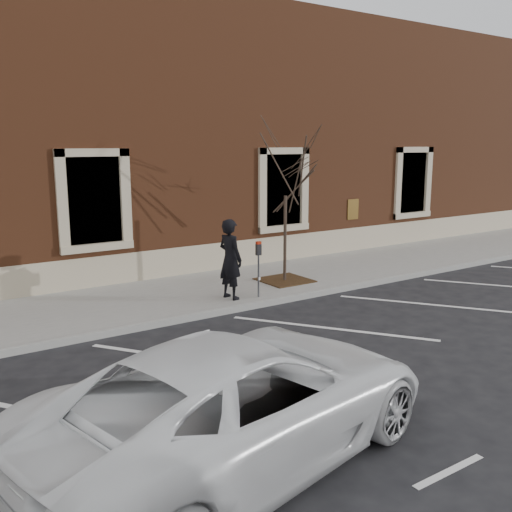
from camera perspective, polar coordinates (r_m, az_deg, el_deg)
ground at (r=13.81m, az=1.41°, el=-4.88°), size 120.00×120.00×0.00m
sidewalk_near at (r=15.20m, az=-2.45°, el=-3.10°), size 40.00×3.50×0.15m
curb_near at (r=13.75m, az=1.53°, el=-4.63°), size 40.00×0.12×0.15m
parking_stripes at (r=12.17m, az=7.50°, el=-7.20°), size 28.00×4.40×0.01m
building_civic at (r=20.07m, az=-11.79°, el=11.45°), size 40.00×8.62×8.00m
man at (r=13.59m, az=-2.59°, el=-0.31°), size 0.58×0.77×1.93m
parking_meter at (r=13.70m, az=0.25°, el=-0.26°), size 0.12×0.10×1.37m
tree_grate at (r=15.55m, az=2.88°, el=-2.42°), size 1.27×1.27×0.03m
sapling at (r=15.13m, az=2.99°, el=8.41°), size 2.52×2.52×4.21m
white_truck at (r=7.14m, az=-1.73°, el=-14.09°), size 6.00×3.71×1.55m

